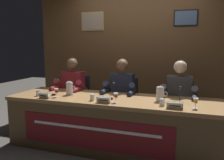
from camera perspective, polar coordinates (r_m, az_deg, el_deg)
name	(u,v)px	position (r m, az deg, el deg)	size (l,w,h in m)	color
ground_plane	(112,147)	(3.51, 0.00, -15.95)	(12.00, 12.00, 0.00)	#4C4742
wall_back_panelled	(136,53)	(4.60, 5.95, 6.52)	(4.14, 0.14, 2.60)	brown
conference_table	(109,115)	(3.24, -0.69, -8.66)	(2.94, 0.88, 0.73)	olive
chair_left	(77,102)	(4.24, -8.56, -5.34)	(0.44, 0.44, 0.92)	black
panelist_left	(71,89)	(4.02, -9.97, -2.11)	(0.51, 0.48, 1.24)	black
nameplate_left	(44,95)	(3.37, -16.24, -3.64)	(0.16, 0.06, 0.08)	white
juice_glass_left	(56,91)	(3.39, -13.42, -2.65)	(0.06, 0.06, 0.12)	white
water_cup_left	(38,93)	(3.56, -17.55, -3.09)	(0.06, 0.06, 0.08)	silver
microphone_left	(55,90)	(3.56, -13.72, -2.34)	(0.06, 0.17, 0.22)	black
chair_center	(124,106)	(3.92, 2.99, -6.38)	(0.44, 0.44, 0.92)	black
panelist_center	(121,92)	(3.67, 2.16, -2.95)	(0.51, 0.48, 1.24)	black
nameplate_center	(103,100)	(2.97, -2.15, -4.88)	(0.18, 0.06, 0.08)	white
juice_glass_center	(116,96)	(2.99, 0.93, -3.89)	(0.06, 0.06, 0.12)	white
water_cup_center	(92,98)	(3.12, -4.84, -4.32)	(0.06, 0.06, 0.08)	silver
microphone_center	(112,93)	(3.20, -0.06, -3.27)	(0.06, 0.17, 0.22)	black
chair_right	(179,111)	(3.79, 16.02, -7.25)	(0.44, 0.44, 0.92)	black
panelist_right	(179,96)	(3.53, 16.01, -3.75)	(0.51, 0.48, 1.24)	black
nameplate_right	(175,106)	(2.79, 15.10, -6.04)	(0.19, 0.06, 0.08)	white
juice_glass_right	(196,101)	(2.86, 19.74, -4.93)	(0.06, 0.06, 0.12)	white
water_cup_right	(162,103)	(2.90, 12.13, -5.42)	(0.06, 0.06, 0.08)	silver
microphone_right	(180,99)	(3.01, 16.18, -4.37)	(0.06, 0.17, 0.22)	black
water_pitcher_left_side	(70,88)	(3.52, -10.31, -2.03)	(0.15, 0.10, 0.21)	silver
water_pitcher_right_side	(160,94)	(3.11, 11.64, -3.40)	(0.15, 0.10, 0.21)	silver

